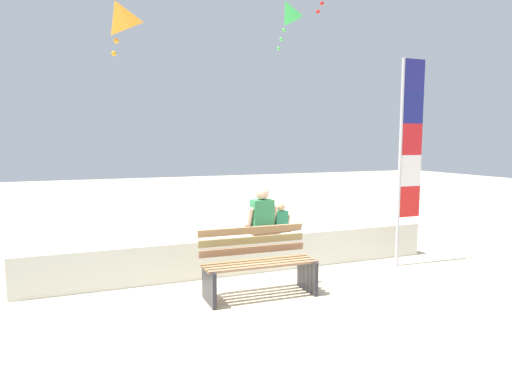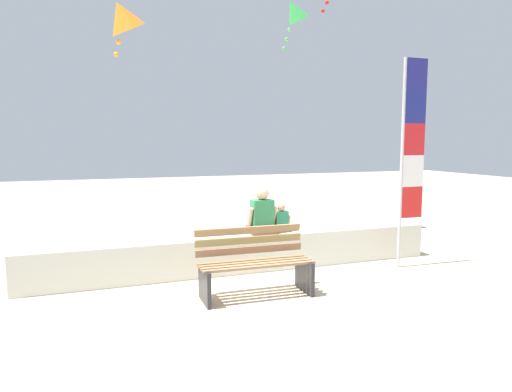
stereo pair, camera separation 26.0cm
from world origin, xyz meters
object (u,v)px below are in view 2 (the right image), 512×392
park_bench (254,265)px  kite_orange (123,16)px  person_child (281,221)px  person_adult (262,215)px  kite_green (294,11)px  flag_banner (410,148)px

park_bench → kite_orange: kite_orange is taller
park_bench → person_child: person_child is taller
person_adult → kite_green: bearing=56.1°
kite_green → kite_orange: kite_green is taller
kite_green → kite_orange: bearing=-156.2°
park_bench → flag_banner: 3.22m
park_bench → person_adult: size_ratio=2.03×
park_bench → kite_orange: bearing=122.9°
park_bench → person_child: bearing=53.4°
flag_banner → kite_green: kite_green is taller
person_child → park_bench: bearing=-126.6°
flag_banner → kite_orange: kite_orange is taller
flag_banner → park_bench: bearing=-170.3°
kite_orange → park_bench: bearing=-57.1°
person_adult → flag_banner: flag_banner is taller
park_bench → person_child: (0.91, 1.23, 0.34)m
park_bench → person_adult: (0.58, 1.23, 0.45)m
person_adult → park_bench: bearing=-115.4°
person_adult → kite_orange: size_ratio=0.83×
person_child → kite_green: (1.39, 2.55, 4.04)m
person_adult → kite_orange: bearing=154.9°
park_bench → kite_orange: (-1.39, 2.15, 3.55)m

